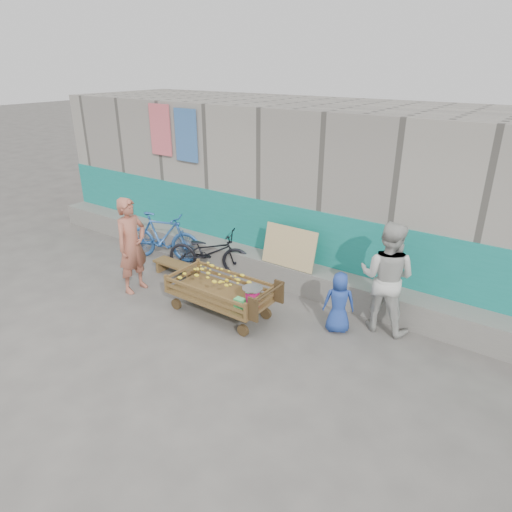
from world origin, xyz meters
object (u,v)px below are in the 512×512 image
Objects in this scene: woman at (387,277)px; child at (339,303)px; bicycle_dark at (209,252)px; bench at (177,267)px; vendor_man at (132,245)px; bicycle_blue at (163,237)px; banana_cart at (218,284)px.

woman is 0.78m from child.
bicycle_dark is at bearing -38.86° from child.
child is (3.29, 0.03, 0.29)m from bench.
bench is 3.89m from woman.
vendor_man reaches higher than bicycle_blue.
banana_cart is at bearing -21.95° from bench.
bench is (-1.53, 0.61, -0.33)m from banana_cart.
bicycle_blue is (-2.30, 1.02, -0.02)m from banana_cart.
bicycle_blue is at bearing -35.30° from child.
bicycle_blue is at bearing -1.59° from woman.
bicycle_dark is 0.98× the size of bicycle_blue.
vendor_man reaches higher than bicycle_dark.
bench is 3.30m from child.
bench is 0.62× the size of bicycle_dark.
vendor_man is at bearing -173.39° from bicycle_blue.
woman is at bearing 25.72° from banana_cart.
child is at bearing -121.74° from bicycle_dark.
bicycle_dark is at bearing -105.00° from bicycle_blue.
banana_cart is at bearing -85.02° from vendor_man.
bench is 1.04× the size of child.
woman is at bearing 7.20° from bench.
bicycle_dark is at bearing -26.01° from vendor_man.
bicycle_dark is at bearing -2.51° from woman.
woman reaches higher than bicycle_blue.
banana_cart is at bearing -156.84° from bicycle_dark.
vendor_man is 0.99× the size of woman.
bicycle_blue reaches higher than child.
child is at bearing 19.95° from banana_cart.
bicycle_dark reaches higher than bench.
banana_cart is 1.05× the size of woman.
woman is 4.58m from bicycle_blue.
bicycle_blue reaches higher than bicycle_dark.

